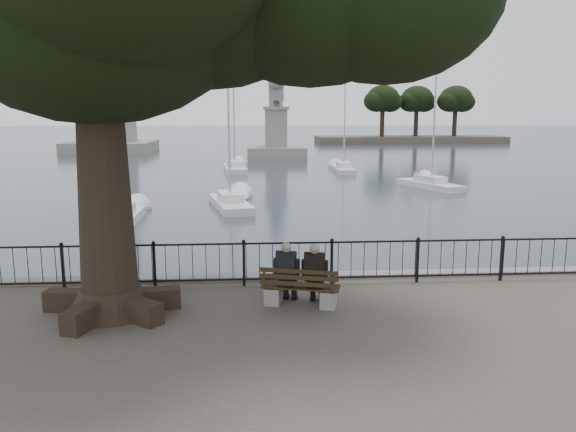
{
  "coord_description": "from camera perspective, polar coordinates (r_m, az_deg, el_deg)",
  "views": [
    {
      "loc": [
        -0.85,
        -9.81,
        3.88
      ],
      "look_at": [
        0.0,
        2.5,
        1.6
      ],
      "focal_mm": 35.0,
      "sensor_mm": 36.0,
      "label": 1
    }
  ],
  "objects": [
    {
      "name": "person_right",
      "position": [
        11.43,
        2.79,
        -6.17
      ],
      "size": [
        0.49,
        0.72,
        1.33
      ],
      "color": "black",
      "rests_on": "ground"
    },
    {
      "name": "sailboat_e",
      "position": [
        44.14,
        -18.72,
        4.07
      ],
      "size": [
        2.13,
        5.93,
        13.47
      ],
      "color": "silver",
      "rests_on": "ground"
    },
    {
      "name": "bench",
      "position": [
        11.48,
        1.25,
        -7.75
      ],
      "size": [
        1.65,
        0.87,
        0.84
      ],
      "color": "slate",
      "rests_on": "ground"
    },
    {
      "name": "sailboat_h",
      "position": [
        47.67,
        -5.42,
        5.04
      ],
      "size": [
        2.19,
        6.23,
        14.58
      ],
      "color": "silver",
      "rests_on": "ground"
    },
    {
      "name": "harbor",
      "position": [
        13.57,
        -0.15,
        -8.37
      ],
      "size": [
        260.0,
        260.0,
        1.2
      ],
      "color": "slate",
      "rests_on": "ground"
    },
    {
      "name": "sailboat_d",
      "position": [
        37.88,
        14.22,
        3.22
      ],
      "size": [
        3.29,
        5.47,
        9.9
      ],
      "color": "silver",
      "rests_on": "ground"
    },
    {
      "name": "lighthouse",
      "position": [
        74.28,
        -18.02,
        16.33
      ],
      "size": [
        10.15,
        10.15,
        31.01
      ],
      "color": "slate",
      "rests_on": "ground"
    },
    {
      "name": "sailboat_g",
      "position": [
        47.24,
        5.63,
        4.86
      ],
      "size": [
        1.58,
        5.11,
        9.3
      ],
      "color": "silver",
      "rests_on": "ground"
    },
    {
      "name": "person_left",
      "position": [
        11.52,
        -0.06,
        -6.01
      ],
      "size": [
        0.49,
        0.72,
        1.33
      ],
      "color": "black",
      "rests_on": "ground"
    },
    {
      "name": "far_shore",
      "position": [
        93.09,
        12.71,
        9.69
      ],
      "size": [
        30.0,
        8.6,
        9.18
      ],
      "color": "#413C36",
      "rests_on": "ground"
    },
    {
      "name": "railing",
      "position": [
        12.78,
        0.0,
        -4.59
      ],
      "size": [
        22.06,
        0.06,
        1.0
      ],
      "color": "black",
      "rests_on": "ground"
    },
    {
      "name": "sailboat_b",
      "position": [
        29.18,
        -5.88,
        1.53
      ],
      "size": [
        2.55,
        5.62,
        12.74
      ],
      "color": "silver",
      "rests_on": "ground"
    },
    {
      "name": "lion_monument",
      "position": [
        59.87,
        -1.22,
        7.96
      ],
      "size": [
        6.08,
        6.08,
        8.95
      ],
      "color": "slate",
      "rests_on": "ground"
    },
    {
      "name": "sailboat_a",
      "position": [
        26.08,
        -16.67,
        -0.11
      ],
      "size": [
        1.48,
        5.1,
        8.99
      ],
      "color": "silver",
      "rests_on": "ground"
    }
  ]
}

